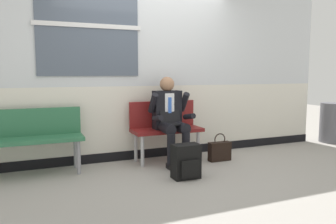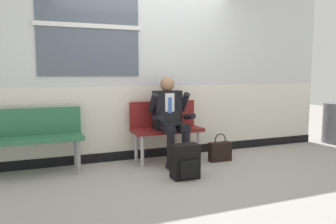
# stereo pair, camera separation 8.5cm
# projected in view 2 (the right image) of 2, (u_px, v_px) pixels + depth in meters

# --- Properties ---
(ground_plane) EXTENTS (18.00, 18.00, 0.00)m
(ground_plane) POSITION_uv_depth(u_px,v_px,m) (169.00, 169.00, 4.49)
(ground_plane) COLOR #9E9991
(station_wall) EXTENTS (6.24, 0.17, 3.20)m
(station_wall) POSITION_uv_depth(u_px,v_px,m) (149.00, 52.00, 4.99)
(station_wall) COLOR silver
(station_wall) RESTS_ON ground
(bench_with_person) EXTENTS (1.02, 0.42, 0.87)m
(bench_with_person) POSITION_uv_depth(u_px,v_px,m) (166.00, 126.00, 4.92)
(bench_with_person) COLOR maroon
(bench_with_person) RESTS_ON ground
(bench_empty) EXTENTS (1.35, 0.42, 0.84)m
(bench_empty) POSITION_uv_depth(u_px,v_px,m) (27.00, 135.00, 4.22)
(bench_empty) COLOR #2D6B47
(bench_empty) RESTS_ON ground
(person_seated) EXTENTS (0.57, 0.70, 1.23)m
(person_seated) POSITION_uv_depth(u_px,v_px,m) (171.00, 118.00, 4.72)
(person_seated) COLOR black
(person_seated) RESTS_ON ground
(backpack) EXTENTS (0.33, 0.24, 0.42)m
(backpack) POSITION_uv_depth(u_px,v_px,m) (185.00, 162.00, 4.08)
(backpack) COLOR black
(backpack) RESTS_ON ground
(handbag) EXTENTS (0.34, 0.12, 0.41)m
(handbag) POSITION_uv_depth(u_px,v_px,m) (220.00, 151.00, 4.90)
(handbag) COLOR black
(handbag) RESTS_ON ground
(trash_bin) EXTENTS (0.45, 0.45, 0.73)m
(trash_bin) POSITION_uv_depth(u_px,v_px,m) (336.00, 123.00, 6.18)
(trash_bin) COLOR #595960
(trash_bin) RESTS_ON ground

